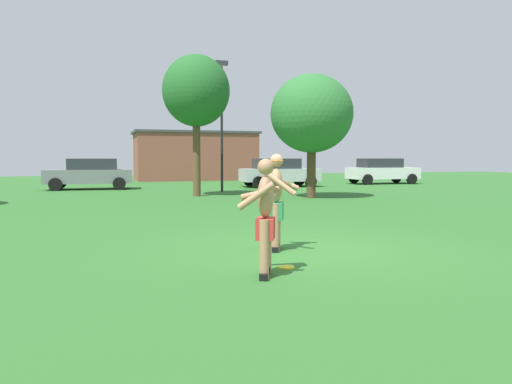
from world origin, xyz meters
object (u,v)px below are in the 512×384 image
(tree_behind_players, at_px, (312,114))
(player_in_green, at_px, (277,197))
(car_white_far_end, at_px, (382,171))
(player_near, at_px, (265,215))
(tree_right_field, at_px, (196,92))
(lamp_post, at_px, (222,113))
(car_silver_mid_lot, at_px, (279,172))
(car_gray_near_post, at_px, (90,173))
(frisbee, at_px, (286,267))

(tree_behind_players, bearing_deg, player_in_green, -117.02)
(car_white_far_end, distance_m, tree_behind_players, 12.65)
(player_near, relative_size, tree_right_field, 0.27)
(lamp_post, relative_size, tree_right_field, 1.05)
(player_near, relative_size, player_in_green, 0.95)
(car_silver_mid_lot, relative_size, tree_right_field, 0.74)
(player_near, xyz_separation_m, player_in_green, (0.81, 1.76, 0.09))
(player_near, xyz_separation_m, car_gray_near_post, (-2.53, 20.54, -0.02))
(player_in_green, relative_size, car_white_far_end, 0.39)
(car_gray_near_post, distance_m, lamp_post, 7.70)
(player_in_green, height_order, tree_right_field, tree_right_field)
(car_silver_mid_lot, height_order, car_white_far_end, same)
(player_in_green, height_order, lamp_post, lamp_post)
(frisbee, height_order, tree_right_field, tree_right_field)
(car_silver_mid_lot, xyz_separation_m, tree_behind_players, (-1.44, -7.66, 2.54))
(car_silver_mid_lot, relative_size, tree_behind_players, 0.88)
(player_in_green, xyz_separation_m, tree_right_field, (1.03, 12.62, 3.45))
(frisbee, relative_size, tree_right_field, 0.04)
(player_near, relative_size, car_gray_near_post, 0.37)
(player_in_green, xyz_separation_m, car_silver_mid_lot, (6.68, 17.92, -0.11))
(player_near, height_order, car_white_far_end, player_near)
(player_in_green, bearing_deg, car_gray_near_post, 100.09)
(player_near, bearing_deg, frisbee, 38.03)
(player_in_green, relative_size, car_gray_near_post, 0.39)
(car_white_far_end, bearing_deg, player_near, -125.35)
(player_in_green, xyz_separation_m, lamp_post, (2.71, 15.02, 2.82))
(car_gray_near_post, relative_size, lamp_post, 0.71)
(frisbee, bearing_deg, player_near, -141.97)
(frisbee, bearing_deg, lamp_post, 79.43)
(lamp_post, height_order, tree_right_field, lamp_post)
(player_near, height_order, tree_right_field, tree_right_field)
(car_silver_mid_lot, xyz_separation_m, car_white_far_end, (7.28, 1.15, 0.00))
(car_gray_near_post, height_order, tree_behind_players, tree_behind_players)
(player_in_green, distance_m, car_white_far_end, 23.63)
(frisbee, bearing_deg, tree_behind_players, 64.39)
(frisbee, height_order, car_silver_mid_lot, car_silver_mid_lot)
(player_near, height_order, tree_behind_players, tree_behind_players)
(player_near, xyz_separation_m, car_silver_mid_lot, (7.49, 19.68, -0.02))
(tree_right_field, bearing_deg, tree_behind_players, -29.24)
(player_near, distance_m, player_in_green, 1.94)
(car_white_far_end, xyz_separation_m, lamp_post, (-11.26, -4.05, 2.93))
(car_gray_near_post, xyz_separation_m, car_silver_mid_lot, (10.02, -0.86, 0.00))
(player_near, height_order, player_in_green, player_in_green)
(car_silver_mid_lot, height_order, lamp_post, lamp_post)
(player_in_green, distance_m, car_gray_near_post, 19.07)
(car_silver_mid_lot, bearing_deg, lamp_post, -143.86)
(car_gray_near_post, bearing_deg, tree_behind_players, -44.79)
(player_near, xyz_separation_m, frisbee, (0.45, 0.35, -0.83))
(frisbee, bearing_deg, car_silver_mid_lot, 69.99)
(lamp_post, bearing_deg, car_silver_mid_lot, 36.14)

